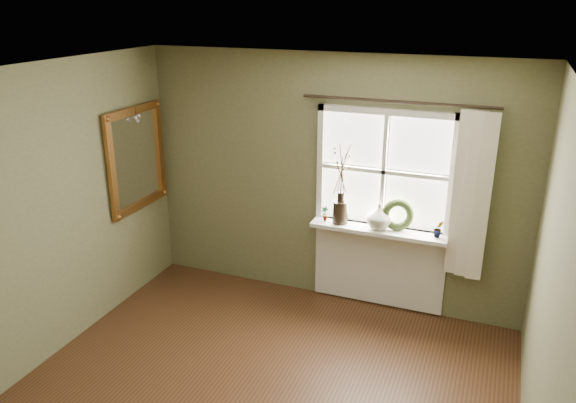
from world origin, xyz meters
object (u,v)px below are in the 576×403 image
Objects in this scene: wreath at (398,218)px; gilt_mirror at (137,158)px; cream_vase at (379,216)px; dark_jug at (340,212)px.

gilt_mirror reaches higher than wreath.
wreath reaches higher than cream_vase.
cream_vase reaches higher than dark_jug.
wreath is at bearing 4.00° from dark_jug.
gilt_mirror is at bearing -168.79° from dark_jug.
cream_vase is (0.40, 0.00, 0.01)m from dark_jug.
dark_jug is 0.57m from wreath.
wreath reaches higher than dark_jug.
wreath is (0.57, 0.04, 0.00)m from dark_jug.
dark_jug is 0.40m from cream_vase.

